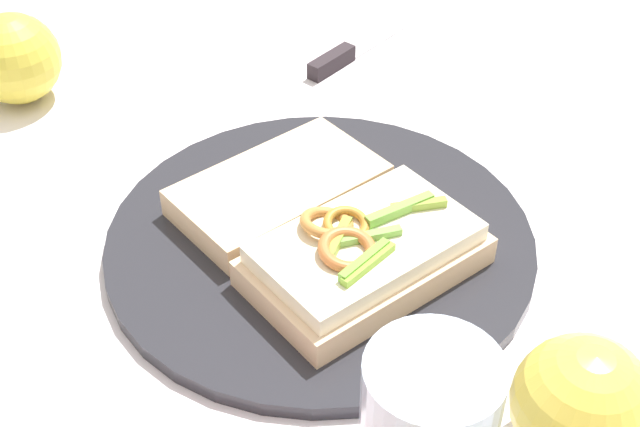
% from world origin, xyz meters
% --- Properties ---
extents(ground_plane, '(2.00, 2.00, 0.00)m').
position_xyz_m(ground_plane, '(0.00, 0.00, 0.00)').
color(ground_plane, silver).
rests_on(ground_plane, ground).
extents(plate, '(0.30, 0.30, 0.01)m').
position_xyz_m(plate, '(0.00, 0.00, 0.01)').
color(plate, '#27272D').
rests_on(plate, ground_plane).
extents(sandwich, '(0.18, 0.15, 0.05)m').
position_xyz_m(sandwich, '(0.02, 0.04, 0.03)').
color(sandwich, beige).
rests_on(sandwich, plate).
extents(bread_slice_side, '(0.17, 0.14, 0.02)m').
position_xyz_m(bread_slice_side, '(-0.02, -0.04, 0.02)').
color(bread_slice_side, beige).
rests_on(bread_slice_side, plate).
extents(apple_3, '(0.11, 0.11, 0.08)m').
position_xyz_m(apple_3, '(-0.07, -0.31, 0.04)').
color(apple_3, gold).
rests_on(apple_3, ground_plane).
extents(apple_4, '(0.08, 0.08, 0.08)m').
position_xyz_m(apple_4, '(0.10, 0.20, 0.04)').
color(apple_4, gold).
rests_on(apple_4, ground_plane).
extents(knife, '(0.13, 0.05, 0.02)m').
position_xyz_m(knife, '(-0.24, -0.09, 0.01)').
color(knife, silver).
rests_on(knife, ground_plane).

